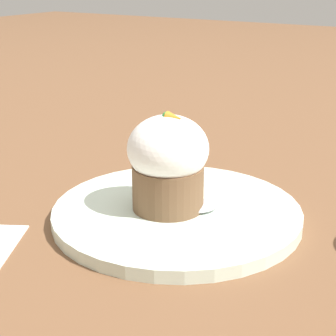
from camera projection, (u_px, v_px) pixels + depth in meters
The scene contains 4 objects.
ground_plane at pixel (177, 219), 0.58m from camera, with size 4.00×4.00×0.00m, color brown.
dessert_plate at pixel (177, 213), 0.58m from camera, with size 0.26×0.26×0.01m.
carrot_cake at pixel (168, 162), 0.56m from camera, with size 0.08×0.08×0.10m.
spoon at pixel (212, 203), 0.58m from camera, with size 0.06×0.11×0.01m.
Camera 1 is at (0.27, -0.45, 0.25)m, focal length 60.00 mm.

